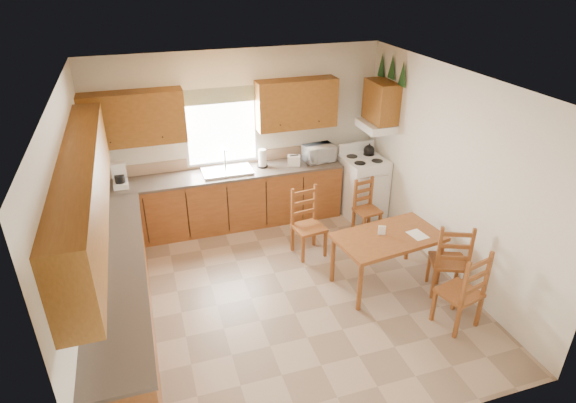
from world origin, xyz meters
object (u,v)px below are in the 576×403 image
object	(u,v)px
chair_near_right	(449,257)
chair_far_right	(368,207)
microwave	(319,153)
chair_near_left	(460,288)
chair_far_left	(309,224)
dining_table	(386,259)
stove	(362,187)

from	to	relation	value
chair_near_right	chair_far_right	size ratio (longest dim) A/B	1.20
microwave	chair_far_right	bearing A→B (deg)	-66.72
chair_near_left	chair_far_left	xyz separation A→B (m)	(-1.13, 1.94, -0.01)
chair_near_right	chair_far_right	xyz separation A→B (m)	(-0.29, 1.68, -0.09)
chair_near_right	chair_far_right	distance (m)	1.70
chair_far_right	microwave	bearing A→B (deg)	110.68
chair_far_left	chair_far_right	bearing A→B (deg)	8.87
dining_table	stove	bearing A→B (deg)	66.26
chair_near_left	chair_near_right	xyz separation A→B (m)	(0.25, 0.58, 0.00)
dining_table	chair_near_right	distance (m)	0.78
dining_table	chair_far_left	size ratio (longest dim) A/B	1.35
stove	dining_table	bearing A→B (deg)	-111.11
microwave	chair_far_left	xyz separation A→B (m)	(-0.59, -1.19, -0.55)
chair_near_right	chair_far_left	bearing A→B (deg)	-21.66
chair_near_right	stove	bearing A→B (deg)	-64.27
dining_table	chair_far_left	bearing A→B (deg)	119.39
chair_far_left	microwave	bearing A→B (deg)	56.03
microwave	chair_far_left	size ratio (longest dim) A/B	0.44
stove	chair_near_right	xyz separation A→B (m)	(0.11, -2.26, 0.03)
microwave	chair_far_right	distance (m)	1.18
chair_near_right	chair_far_right	bearing A→B (deg)	-57.10
chair_near_left	chair_near_right	distance (m)	0.63
dining_table	chair_near_left	distance (m)	1.07
chair_near_left	chair_far_left	world-z (taller)	chair_near_left
stove	chair_far_right	size ratio (longest dim) A/B	1.13
dining_table	chair_near_right	bearing A→B (deg)	-38.49
chair_near_left	chair_far_left	bearing A→B (deg)	-73.97
stove	chair_near_right	world-z (taller)	chair_near_right
chair_far_left	chair_near_left	bearing A→B (deg)	-67.30
stove	chair_far_right	world-z (taller)	stove
microwave	chair_near_right	world-z (taller)	microwave
microwave	chair_far_left	world-z (taller)	microwave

